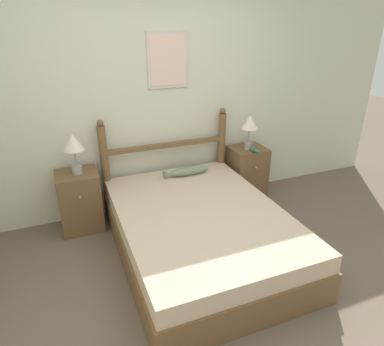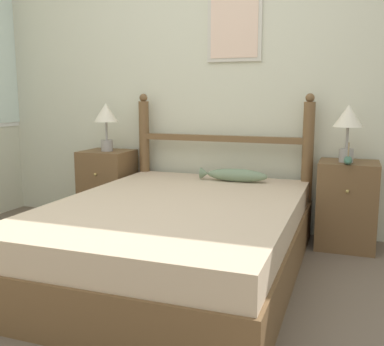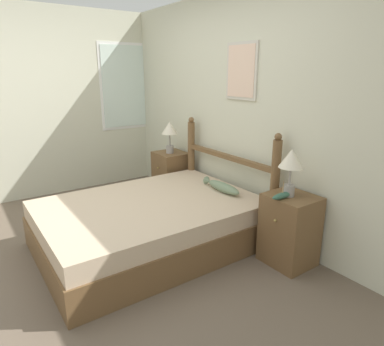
% 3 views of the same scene
% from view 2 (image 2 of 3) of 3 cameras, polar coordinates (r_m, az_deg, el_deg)
% --- Properties ---
extents(ground_plane, '(16.00, 16.00, 0.00)m').
position_cam_2_polar(ground_plane, '(2.56, -8.59, -16.64)').
color(ground_plane, brown).
extents(wall_back, '(6.40, 0.08, 2.55)m').
position_cam_2_polar(wall_back, '(3.90, 3.30, 11.80)').
color(wall_back, beige).
rests_on(wall_back, ground_plane).
extents(bed, '(1.51, 2.10, 0.47)m').
position_cam_2_polar(bed, '(2.94, -1.91, -8.10)').
color(bed, brown).
rests_on(bed, ground_plane).
extents(headboard, '(1.51, 0.09, 1.16)m').
position_cam_2_polar(headboard, '(3.79, 3.67, 1.76)').
color(headboard, brown).
rests_on(headboard, ground_plane).
extents(nightstand_left, '(0.43, 0.41, 0.66)m').
position_cam_2_polar(nightstand_left, '(4.13, -10.63, -1.72)').
color(nightstand_left, brown).
rests_on(nightstand_left, ground_plane).
extents(nightstand_right, '(0.43, 0.41, 0.66)m').
position_cam_2_polar(nightstand_right, '(3.58, 19.05, -3.84)').
color(nightstand_right, brown).
rests_on(nightstand_right, ground_plane).
extents(table_lamp_left, '(0.21, 0.21, 0.42)m').
position_cam_2_polar(table_lamp_left, '(4.03, -10.86, 7.03)').
color(table_lamp_left, gray).
rests_on(table_lamp_left, nightstand_left).
extents(table_lamp_right, '(0.21, 0.21, 0.42)m').
position_cam_2_polar(table_lamp_right, '(3.46, 19.21, 6.27)').
color(table_lamp_right, gray).
rests_on(table_lamp_right, nightstand_right).
extents(model_boat, '(0.06, 0.25, 0.15)m').
position_cam_2_polar(model_boat, '(3.39, 19.20, 1.56)').
color(model_boat, '#386651').
rests_on(model_boat, nightstand_right).
extents(fish_pillow, '(0.54, 0.12, 0.10)m').
position_cam_2_polar(fish_pillow, '(3.55, 5.38, -0.27)').
color(fish_pillow, gray).
rests_on(fish_pillow, bed).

